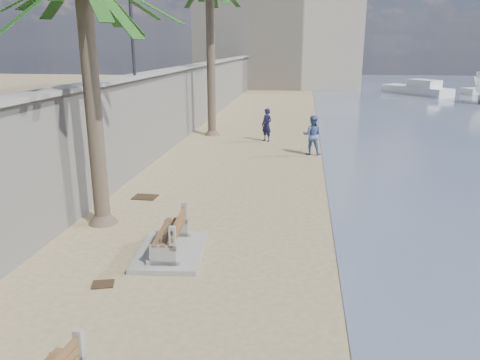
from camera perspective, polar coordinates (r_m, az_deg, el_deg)
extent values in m
cube|color=gray|center=(25.90, -6.54, 9.52)|extent=(0.45, 70.00, 3.50)
cube|color=gray|center=(25.75, -6.68, 13.50)|extent=(0.80, 70.00, 0.12)
cube|color=#B7AA93|center=(57.07, 4.83, 18.40)|extent=(18.00, 12.00, 14.00)
cube|color=gray|center=(11.13, -8.45, -8.62)|extent=(1.66, 2.29, 0.12)
cylinder|color=brown|center=(12.64, -17.46, 8.54)|extent=(0.42, 0.42, 6.35)
cylinder|color=brown|center=(25.09, -3.58, 14.62)|extent=(0.44, 0.44, 8.07)
cylinder|color=#2D2D33|center=(18.10, -13.23, 20.25)|extent=(0.12, 0.12, 5.00)
imported|color=#151334|center=(23.63, 3.28, 7.01)|extent=(0.83, 0.79, 1.90)
imported|color=#485D96|center=(20.88, 8.80, 5.68)|extent=(0.98, 0.78, 1.93)
cube|color=#382616|center=(15.24, -11.50, -2.05)|extent=(0.75, 0.61, 0.03)
cube|color=#382616|center=(10.11, -16.36, -12.09)|extent=(0.51, 0.45, 0.03)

